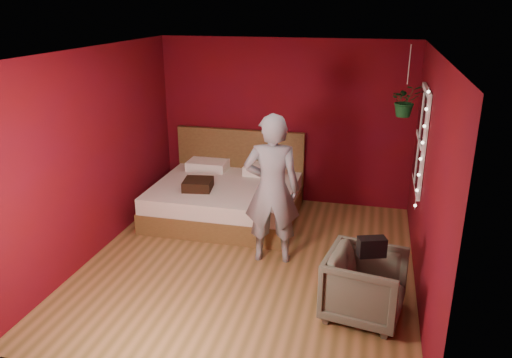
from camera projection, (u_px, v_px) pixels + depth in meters
The scene contains 10 objects.
floor at pixel (249, 263), 6.28m from camera, with size 4.50×4.50×0.00m, color olive.
room_walls at pixel (249, 134), 5.71m from camera, with size 4.04×4.54×2.62m.
window at pixel (421, 139), 6.16m from camera, with size 0.05×0.97×1.27m.
fairy_lights at pixel (422, 151), 5.68m from camera, with size 0.04×0.04×1.45m.
bed at pixel (227, 196), 7.62m from camera, with size 2.11×1.79×1.16m.
person at pixel (272, 189), 6.08m from camera, with size 0.69×0.45×1.89m, color gray.
armchair at pixel (365, 285), 5.12m from camera, with size 0.76×0.78×0.71m, color #565644.
handbag at pixel (372, 247), 4.95m from camera, with size 0.27×0.14×0.20m, color black.
throw_pillow at pixel (198, 184), 7.24m from camera, with size 0.40×0.40×0.14m, color black.
hanging_plant at pixel (406, 101), 6.50m from camera, with size 0.44×0.41×0.93m.
Camera 1 is at (1.40, -5.38, 3.11)m, focal length 35.00 mm.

